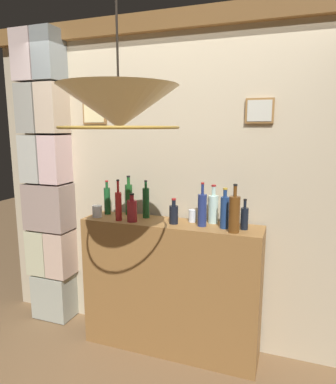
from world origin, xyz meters
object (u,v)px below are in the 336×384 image
(liquor_bottle_vodka, at_px, (244,218))
(liquor_bottle_gin, at_px, (213,208))
(liquor_bottle_vermouth, at_px, (225,212))
(glass_tumbler_highball, at_px, (97,211))
(liquor_bottle_sherry, at_px, (146,202))
(pendant_lamp, at_px, (119,109))
(liquor_bottle_bourbon, at_px, (174,214))
(liquor_bottle_amaro, at_px, (118,205))
(liquor_bottle_tequila, at_px, (129,199))
(liquor_bottle_port, at_px, (234,214))
(liquor_bottle_rum, at_px, (202,210))
(liquor_bottle_whiskey, at_px, (107,200))
(glass_tumbler_rocks, at_px, (192,216))
(liquor_bottle_scotch, at_px, (132,210))

(liquor_bottle_vodka, bearing_deg, liquor_bottle_gin, 159.75)
(liquor_bottle_vermouth, height_order, glass_tumbler_highball, liquor_bottle_vermouth)
(liquor_bottle_sherry, xyz_separation_m, pendant_lamp, (0.24, -0.87, 0.70))
(liquor_bottle_vermouth, bearing_deg, liquor_bottle_bourbon, -178.47)
(liquor_bottle_amaro, bearing_deg, liquor_bottle_tequila, 92.93)
(liquor_bottle_vodka, distance_m, liquor_bottle_tequila, 0.99)
(liquor_bottle_port, relative_size, liquor_bottle_gin, 1.15)
(liquor_bottle_amaro, xyz_separation_m, liquor_bottle_vermouth, (0.83, 0.07, 0.00))
(liquor_bottle_port, relative_size, liquor_bottle_rum, 1.04)
(liquor_bottle_gin, bearing_deg, liquor_bottle_tequila, 178.37)
(liquor_bottle_whiskey, height_order, glass_tumbler_highball, liquor_bottle_whiskey)
(liquor_bottle_vermouth, height_order, liquor_bottle_port, liquor_bottle_port)
(liquor_bottle_amaro, distance_m, liquor_bottle_vodka, 0.98)
(liquor_bottle_gin, xyz_separation_m, glass_tumbler_rocks, (-0.16, -0.02, -0.07))
(liquor_bottle_vodka, height_order, liquor_bottle_scotch, same)
(liquor_bottle_gin, bearing_deg, liquor_bottle_port, -44.63)
(liquor_bottle_gin, bearing_deg, glass_tumbler_rocks, -171.26)
(liquor_bottle_gin, xyz_separation_m, liquor_bottle_tequila, (-0.73, 0.02, 0.02))
(liquor_bottle_amaro, xyz_separation_m, liquor_bottle_gin, (0.72, 0.18, -0.01))
(liquor_bottle_rum, distance_m, liquor_bottle_bourbon, 0.23)
(liquor_bottle_vodka, relative_size, glass_tumbler_highball, 2.36)
(liquor_bottle_gin, relative_size, liquor_bottle_tequila, 0.90)
(liquor_bottle_bourbon, relative_size, glass_tumbler_highball, 2.07)
(liquor_bottle_rum, height_order, pendant_lamp, pendant_lamp)
(liquor_bottle_rum, height_order, liquor_bottle_gin, liquor_bottle_rum)
(liquor_bottle_vodka, bearing_deg, liquor_bottle_port, -120.63)
(liquor_bottle_port, bearing_deg, pendant_lamp, -125.52)
(liquor_bottle_port, relative_size, liquor_bottle_tequila, 1.04)
(liquor_bottle_bourbon, bearing_deg, liquor_bottle_scotch, -170.45)
(liquor_bottle_vermouth, relative_size, liquor_bottle_vodka, 1.33)
(liquor_bottle_amaro, bearing_deg, glass_tumbler_highball, 170.68)
(pendant_lamp, bearing_deg, liquor_bottle_port, 54.48)
(glass_tumbler_highball, bearing_deg, liquor_bottle_rum, 2.30)
(liquor_bottle_amaro, xyz_separation_m, liquor_bottle_rum, (0.66, 0.07, 0.00))
(liquor_bottle_scotch, bearing_deg, liquor_bottle_port, -0.88)
(liquor_bottle_vermouth, xyz_separation_m, liquor_bottle_gin, (-0.11, 0.11, -0.01))
(liquor_bottle_vermouth, height_order, liquor_bottle_scotch, liquor_bottle_vermouth)
(liquor_bottle_rum, bearing_deg, liquor_bottle_port, -17.19)
(glass_tumbler_highball, bearing_deg, liquor_bottle_tequila, 39.08)
(liquor_bottle_vermouth, height_order, liquor_bottle_sherry, liquor_bottle_sherry)
(liquor_bottle_rum, height_order, liquor_bottle_sherry, liquor_bottle_rum)
(liquor_bottle_tequila, bearing_deg, pendant_lamp, -65.53)
(liquor_bottle_rum, distance_m, glass_tumbler_highball, 0.89)
(glass_tumbler_rocks, bearing_deg, liquor_bottle_sherry, -178.79)
(liquor_bottle_bourbon, distance_m, pendant_lamp, 1.08)
(liquor_bottle_gin, distance_m, liquor_bottle_scotch, 0.63)
(liquor_bottle_vodka, height_order, glass_tumbler_highball, liquor_bottle_vodka)
(liquor_bottle_rum, bearing_deg, liquor_bottle_sherry, 170.73)
(liquor_bottle_amaro, distance_m, liquor_bottle_scotch, 0.12)
(liquor_bottle_vodka, bearing_deg, liquor_bottle_amaro, -174.62)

